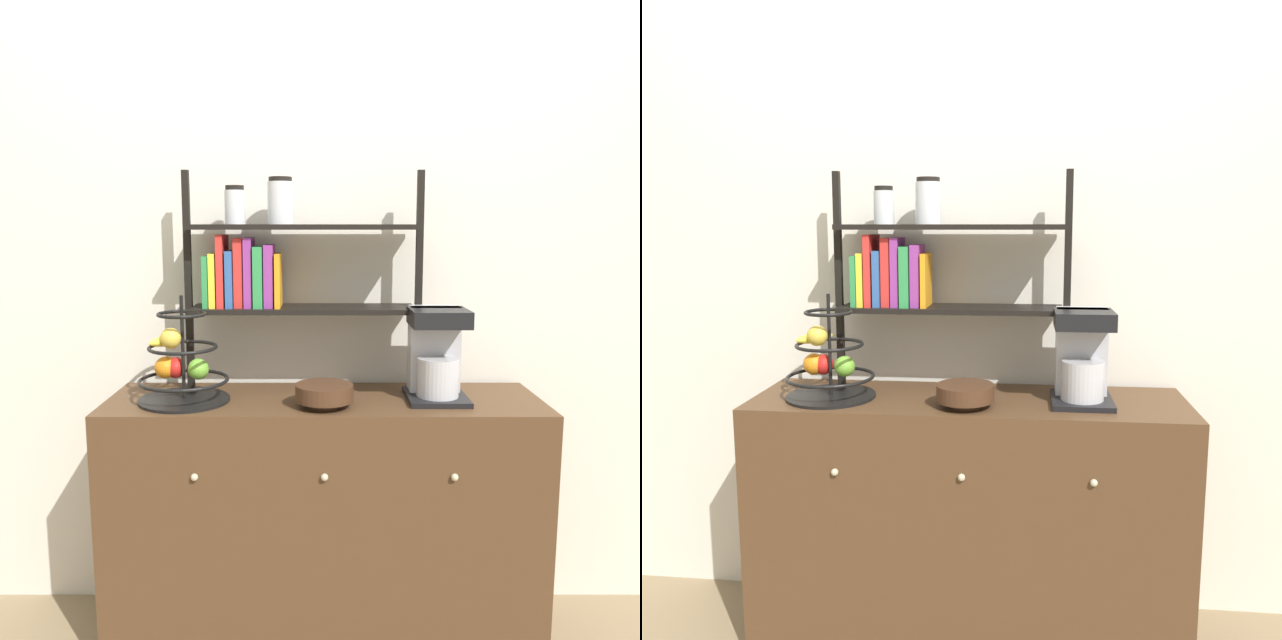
{
  "view_description": "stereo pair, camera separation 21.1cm",
  "coord_description": "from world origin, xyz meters",
  "views": [
    {
      "loc": [
        -0.01,
        -1.88,
        1.47
      ],
      "look_at": [
        -0.02,
        0.22,
        1.16
      ],
      "focal_mm": 35.0,
      "sensor_mm": 36.0,
      "label": 1
    },
    {
      "loc": [
        0.2,
        -1.86,
        1.47
      ],
      "look_at": [
        -0.02,
        0.22,
        1.16
      ],
      "focal_mm": 35.0,
      "sensor_mm": 36.0,
      "label": 2
    }
  ],
  "objects": [
    {
      "name": "wall_back",
      "position": [
        0.0,
        0.48,
        1.3
      ],
      "size": [
        7.0,
        0.05,
        2.6
      ],
      "primitive_type": "cube",
      "color": "silver",
      "rests_on": "ground_plane"
    },
    {
      "name": "sideboard",
      "position": [
        0.0,
        0.22,
        0.44
      ],
      "size": [
        1.49,
        0.45,
        0.89
      ],
      "color": "#4C331E",
      "rests_on": "ground_plane"
    },
    {
      "name": "coffee_maker",
      "position": [
        0.38,
        0.22,
        1.04
      ],
      "size": [
        0.2,
        0.23,
        0.31
      ],
      "color": "black",
      "rests_on": "sideboard"
    },
    {
      "name": "fruit_stand",
      "position": [
        -0.49,
        0.19,
        1.0
      ],
      "size": [
        0.31,
        0.31,
        0.36
      ],
      "color": "black",
      "rests_on": "sideboard"
    },
    {
      "name": "wooden_bowl",
      "position": [
        0.0,
        0.11,
        0.93
      ],
      "size": [
        0.19,
        0.19,
        0.08
      ],
      "color": "#422819",
      "rests_on": "sideboard"
    },
    {
      "name": "shelf_hutch",
      "position": [
        -0.19,
        0.33,
        1.34
      ],
      "size": [
        0.84,
        0.2,
        0.78
      ],
      "color": "black",
      "rests_on": "sideboard"
    }
  ]
}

